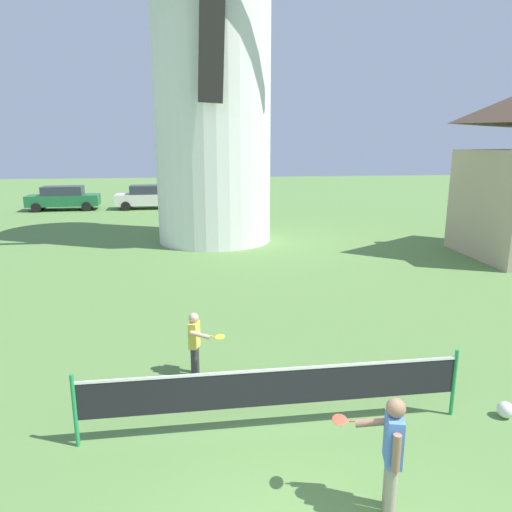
{
  "coord_description": "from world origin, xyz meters",
  "views": [
    {
      "loc": [
        -1.27,
        -3.73,
        4.14
      ],
      "look_at": [
        -0.12,
        4.37,
        2.2
      ],
      "focal_mm": 32.72,
      "sensor_mm": 36.0,
      "label": 1
    }
  ],
  "objects_px": {
    "windmill": "(212,65)",
    "stray_ball": "(506,410)",
    "parked_car_cream": "(150,197)",
    "tennis_net": "(275,388)",
    "player_near": "(391,449)",
    "parked_car_green": "(63,198)",
    "player_far": "(196,340)"
  },
  "relations": [
    {
      "from": "tennis_net",
      "to": "parked_car_cream",
      "type": "distance_m",
      "value": 26.23
    },
    {
      "from": "player_far",
      "to": "parked_car_cream",
      "type": "height_order",
      "value": "parked_car_cream"
    },
    {
      "from": "windmill",
      "to": "stray_ball",
      "type": "xyz_separation_m",
      "value": [
        3.71,
        -14.66,
        -7.26
      ]
    },
    {
      "from": "windmill",
      "to": "parked_car_green",
      "type": "xyz_separation_m",
      "value": [
        -9.29,
        11.52,
        -6.58
      ]
    },
    {
      "from": "player_near",
      "to": "parked_car_green",
      "type": "xyz_separation_m",
      "value": [
        -10.38,
        27.75,
        -0.01
      ]
    },
    {
      "from": "parked_car_green",
      "to": "tennis_net",
      "type": "bearing_deg",
      "value": -70.15
    },
    {
      "from": "player_far",
      "to": "tennis_net",
      "type": "bearing_deg",
      "value": -59.09
    },
    {
      "from": "windmill",
      "to": "player_near",
      "type": "distance_m",
      "value": 17.54
    },
    {
      "from": "player_near",
      "to": "stray_ball",
      "type": "bearing_deg",
      "value": 30.85
    },
    {
      "from": "player_near",
      "to": "player_far",
      "type": "distance_m",
      "value": 4.22
    },
    {
      "from": "player_near",
      "to": "player_far",
      "type": "bearing_deg",
      "value": 120.3
    },
    {
      "from": "player_near",
      "to": "tennis_net",
      "type": "bearing_deg",
      "value": 119.64
    },
    {
      "from": "windmill",
      "to": "parked_car_green",
      "type": "distance_m",
      "value": 16.19
    },
    {
      "from": "windmill",
      "to": "player_far",
      "type": "xyz_separation_m",
      "value": [
        -1.04,
        -12.58,
        -6.7
      ]
    },
    {
      "from": "tennis_net",
      "to": "stray_ball",
      "type": "xyz_separation_m",
      "value": [
        3.62,
        -0.19,
        -0.56
      ]
    },
    {
      "from": "windmill",
      "to": "player_far",
      "type": "relative_size",
      "value": 13.14
    },
    {
      "from": "windmill",
      "to": "stray_ball",
      "type": "relative_size",
      "value": 61.73
    },
    {
      "from": "tennis_net",
      "to": "stray_ball",
      "type": "distance_m",
      "value": 3.67
    },
    {
      "from": "player_far",
      "to": "stray_ball",
      "type": "relative_size",
      "value": 4.7
    },
    {
      "from": "tennis_net",
      "to": "windmill",
      "type": "bearing_deg",
      "value": 90.34
    },
    {
      "from": "windmill",
      "to": "parked_car_cream",
      "type": "relative_size",
      "value": 3.55
    },
    {
      "from": "player_far",
      "to": "stray_ball",
      "type": "height_order",
      "value": "player_far"
    },
    {
      "from": "windmill",
      "to": "tennis_net",
      "type": "height_order",
      "value": "windmill"
    },
    {
      "from": "windmill",
      "to": "player_far",
      "type": "distance_m",
      "value": 14.3
    },
    {
      "from": "windmill",
      "to": "parked_car_green",
      "type": "height_order",
      "value": "windmill"
    },
    {
      "from": "tennis_net",
      "to": "parked_car_cream",
      "type": "height_order",
      "value": "parked_car_cream"
    },
    {
      "from": "windmill",
      "to": "tennis_net",
      "type": "xyz_separation_m",
      "value": [
        0.09,
        -14.47,
        -6.7
      ]
    },
    {
      "from": "windmill",
      "to": "stray_ball",
      "type": "distance_m",
      "value": 16.78
    },
    {
      "from": "tennis_net",
      "to": "parked_car_cream",
      "type": "xyz_separation_m",
      "value": [
        -3.83,
        25.95,
        0.12
      ]
    },
    {
      "from": "player_far",
      "to": "parked_car_green",
      "type": "height_order",
      "value": "parked_car_green"
    },
    {
      "from": "stray_ball",
      "to": "player_near",
      "type": "bearing_deg",
      "value": -149.15
    },
    {
      "from": "windmill",
      "to": "stray_ball",
      "type": "height_order",
      "value": "windmill"
    }
  ]
}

